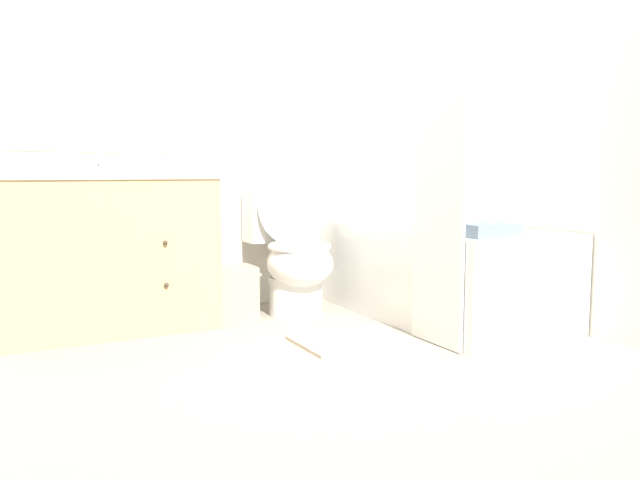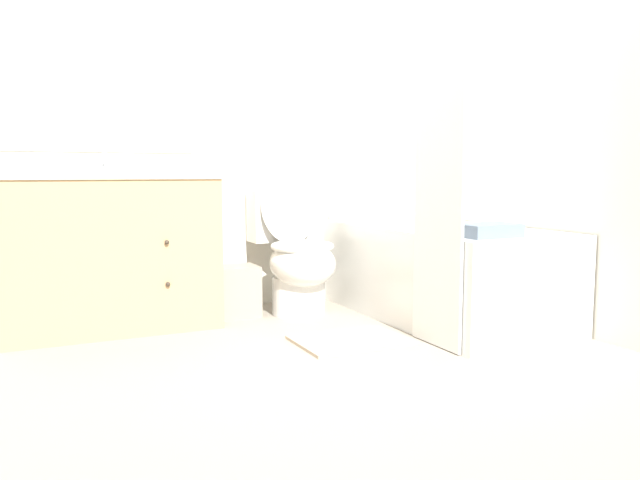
% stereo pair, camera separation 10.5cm
% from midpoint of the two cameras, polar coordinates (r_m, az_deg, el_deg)
% --- Properties ---
extents(ground_plane, '(14.00, 14.00, 0.00)m').
position_cam_midpoint_polar(ground_plane, '(2.57, 5.89, -13.07)').
color(ground_plane, gray).
extents(wall_back, '(8.00, 0.06, 2.50)m').
position_cam_midpoint_polar(wall_back, '(3.97, -7.02, 12.02)').
color(wall_back, white).
rests_on(wall_back, ground_plane).
extents(wall_right, '(0.05, 2.66, 2.50)m').
position_cam_midpoint_polar(wall_right, '(3.95, 17.40, 11.79)').
color(wall_right, white).
rests_on(wall_right, ground_plane).
extents(vanity_cabinet, '(1.12, 0.55, 0.84)m').
position_cam_midpoint_polar(vanity_cabinet, '(3.52, -17.82, -0.93)').
color(vanity_cabinet, tan).
rests_on(vanity_cabinet, ground_plane).
extents(sink_faucet, '(0.14, 0.12, 0.12)m').
position_cam_midpoint_polar(sink_faucet, '(3.67, -18.43, 6.36)').
color(sink_faucet, silver).
rests_on(sink_faucet, vanity_cabinet).
extents(toilet, '(0.40, 0.64, 0.84)m').
position_cam_midpoint_polar(toilet, '(3.74, -1.40, -1.53)').
color(toilet, white).
rests_on(toilet, ground_plane).
extents(bathtub, '(0.78, 1.55, 0.53)m').
position_cam_midpoint_polar(bathtub, '(3.75, 11.61, -2.77)').
color(bathtub, white).
rests_on(bathtub, ground_plane).
extents(shower_curtain, '(0.01, 0.38, 2.02)m').
position_cam_midpoint_polar(shower_curtain, '(3.05, 11.87, 9.21)').
color(shower_curtain, white).
rests_on(shower_curtain, ground_plane).
extents(wastebasket, '(0.25, 0.21, 0.30)m').
position_cam_midpoint_polar(wastebasket, '(3.71, -6.84, -4.67)').
color(wastebasket, gray).
rests_on(wastebasket, ground_plane).
extents(tissue_box, '(0.12, 0.13, 0.10)m').
position_cam_midpoint_polar(tissue_box, '(3.60, -13.72, 6.59)').
color(tissue_box, silver).
rests_on(tissue_box, vanity_cabinet).
extents(hand_towel_folded, '(0.28, 0.17, 0.07)m').
position_cam_midpoint_polar(hand_towel_folded, '(3.34, -24.31, 6.20)').
color(hand_towel_folded, silver).
rests_on(hand_towel_folded, vanity_cabinet).
extents(bath_towel_folded, '(0.29, 0.20, 0.06)m').
position_cam_midpoint_polar(bath_towel_folded, '(3.16, 15.98, 0.86)').
color(bath_towel_folded, slate).
rests_on(bath_towel_folded, bathtub).
extents(bath_mat, '(0.55, 0.39, 0.02)m').
position_cam_midpoint_polar(bath_mat, '(3.17, 3.81, -9.14)').
color(bath_mat, tan).
rests_on(bath_mat, ground_plane).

